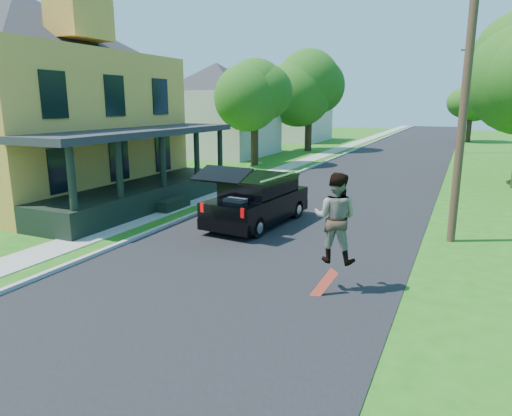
% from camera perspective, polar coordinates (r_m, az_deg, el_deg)
% --- Properties ---
extents(ground, '(140.00, 140.00, 0.00)m').
position_cam_1_polar(ground, '(10.79, -4.88, -9.52)').
color(ground, '#1F5B12').
rests_on(ground, ground).
extents(street, '(8.00, 120.00, 0.02)m').
position_cam_1_polar(street, '(29.36, 14.79, 4.50)').
color(street, black).
rests_on(street, ground).
extents(curb, '(0.15, 120.00, 0.12)m').
position_cam_1_polar(curb, '(30.31, 7.21, 5.08)').
color(curb, '#9C9C97').
rests_on(curb, ground).
extents(sidewalk, '(1.30, 120.00, 0.03)m').
position_cam_1_polar(sidewalk, '(30.81, 4.46, 5.27)').
color(sidewalk, '#97988F').
rests_on(sidewalk, ground).
extents(front_walk, '(6.50, 1.20, 0.03)m').
position_cam_1_polar(front_walk, '(21.00, -19.53, 0.92)').
color(front_walk, '#97988F').
rests_on(front_walk, ground).
extents(main_house, '(15.56, 15.56, 10.10)m').
position_cam_1_polar(main_house, '(23.05, -26.59, 13.66)').
color(main_house, '#EEAA45').
rests_on(main_house, ground).
extents(neighbor_house_mid, '(12.78, 12.78, 8.30)m').
position_cam_1_polar(neighbor_house_mid, '(37.51, -4.89, 13.06)').
color(neighbor_house_mid, beige).
rests_on(neighbor_house_mid, ground).
extents(neighbor_house_far, '(12.78, 12.78, 8.30)m').
position_cam_1_polar(neighbor_house_far, '(52.03, 4.06, 13.05)').
color(neighbor_house_far, beige).
rests_on(neighbor_house_far, ground).
extents(black_suv, '(2.23, 4.93, 2.23)m').
position_cam_1_polar(black_suv, '(15.69, 0.18, 0.96)').
color(black_suv, black).
rests_on(black_suv, ground).
extents(skateboarder, '(1.01, 0.80, 2.01)m').
position_cam_1_polar(skateboarder, '(10.16, 9.88, -1.20)').
color(skateboarder, black).
rests_on(skateboarder, ground).
extents(skateboard, '(0.54, 0.39, 0.69)m').
position_cam_1_polar(skateboard, '(10.23, 8.48, -9.53)').
color(skateboard, red).
rests_on(skateboard, ground).
extents(tree_left_mid, '(4.61, 4.56, 7.27)m').
position_cam_1_polar(tree_left_mid, '(31.02, -0.21, 14.58)').
color(tree_left_mid, black).
rests_on(tree_left_mid, ground).
extents(tree_left_far, '(6.06, 5.81, 8.53)m').
position_cam_1_polar(tree_left_far, '(40.68, 6.65, 14.91)').
color(tree_left_far, black).
rests_on(tree_left_far, ground).
extents(tree_right_far, '(4.85, 4.61, 6.70)m').
position_cam_1_polar(tree_right_far, '(54.53, 25.33, 12.04)').
color(tree_right_far, black).
rests_on(tree_right_far, ground).
extents(utility_pole_near, '(1.44, 0.57, 7.78)m').
position_cam_1_polar(utility_pole_near, '(14.64, 24.55, 11.45)').
color(utility_pole_near, '#463020').
rests_on(utility_pole_near, ground).
extents(utility_pole_far, '(1.40, 0.52, 8.81)m').
position_cam_1_polar(utility_pole_far, '(42.14, 24.72, 12.41)').
color(utility_pole_far, '#463020').
rests_on(utility_pole_far, ground).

